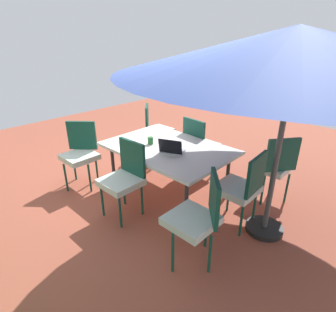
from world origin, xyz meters
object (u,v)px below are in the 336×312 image
chair_northwest (198,215)px  chair_north (124,176)px  dining_table (168,150)px  chair_west (242,186)px  laptop (172,149)px  chair_south (199,143)px  chair_northeast (80,151)px  patio_umbrella (296,50)px  chair_southeast (155,128)px  cup (150,141)px  chair_southwest (274,164)px

chair_northwest → chair_north: same height
dining_table → chair_west: (-1.18, -0.01, -0.12)m
laptop → chair_south: bearing=-100.3°
chair_south → chair_northeast: bearing=58.7°
patio_umbrella → laptop: bearing=11.1°
dining_table → chair_south: size_ratio=1.80×
chair_northeast → chair_west: 2.43m
chair_northwest → chair_north: size_ratio=1.00×
chair_northeast → laptop: chair_northeast is taller
chair_southeast → chair_northwest: bearing=-170.4°
chair_northwest → chair_north: 1.17m
laptop → chair_northeast: bearing=2.8°
dining_table → chair_southeast: chair_southeast is taller
patio_umbrella → cup: (1.74, 0.23, -1.27)m
chair_west → cup: (1.44, 0.11, 0.22)m
chair_northwest → chair_south: 1.94m
dining_table → chair_south: 0.77m
chair_northwest → laptop: (0.97, -0.67, 0.21)m
chair_northeast → chair_west: bearing=-22.7°
chair_northwest → chair_west: size_ratio=1.00×
dining_table → chair_northeast: chair_northeast is taller
patio_umbrella → laptop: 1.84m
laptop → cup: (0.44, -0.02, 0.00)m
chair_southwest → chair_northeast: (2.33, 1.59, 0.00)m
laptop → dining_table: bearing=-55.8°
cup → chair_northeast: bearing=37.1°
chair_northwest → chair_southeast: (2.28, -1.61, 0.00)m
chair_southeast → dining_table: bearing=-171.4°
patio_umbrella → chair_south: 2.20m
patio_umbrella → chair_southwest: 1.67m
chair_north → dining_table: bearing=87.2°
chair_northeast → chair_southeast: bearing=48.9°
laptop → patio_umbrella: bearing=167.9°
chair_west → chair_southeast: bearing=-113.2°
chair_northwest → dining_table: bearing=-166.3°
chair_northeast → chair_south: bearing=12.7°
chair_northeast → cup: 1.11m
chair_northwest → chair_south: bearing=175.2°
chair_north → cup: bearing=107.8°
chair_northeast → chair_south: same height
chair_west → chair_north: bearing=-60.2°
chair_south → laptop: chair_south is taller
chair_southeast → laptop: (-1.30, 0.94, 0.21)m
chair_southwest → chair_north: 2.03m
chair_northwest → laptop: size_ratio=2.51×
patio_umbrella → chair_southwest: bearing=-68.8°
patio_umbrella → laptop: (1.29, 0.25, -1.28)m
patio_umbrella → chair_northwest: bearing=70.9°
dining_table → patio_umbrella: 2.02m
chair_west → dining_table: bearing=-93.1°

